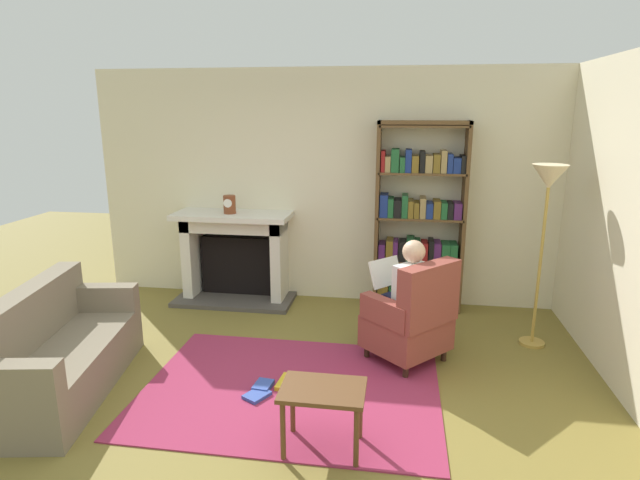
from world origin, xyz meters
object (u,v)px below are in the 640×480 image
(bookshelf, at_px, (419,221))
(seated_reader, at_px, (403,294))
(mantel_clock, at_px, (230,204))
(armchair_reading, at_px, (412,318))
(sofa_floral, at_px, (57,354))
(fireplace, at_px, (236,253))
(floor_lamp, at_px, (548,194))
(side_table, at_px, (323,398))

(bookshelf, bearing_deg, seated_reader, -96.93)
(mantel_clock, relative_size, armchair_reading, 0.22)
(sofa_floral, bearing_deg, fireplace, -28.61)
(bookshelf, height_order, armchair_reading, bookshelf)
(bookshelf, height_order, floor_lamp, bookshelf)
(sofa_floral, relative_size, floor_lamp, 1.02)
(fireplace, distance_m, mantel_clock, 0.62)
(bookshelf, bearing_deg, floor_lamp, -36.80)
(mantel_clock, relative_size, side_table, 0.37)
(armchair_reading, bearing_deg, mantel_clock, -78.27)
(floor_lamp, bearing_deg, bookshelf, 143.20)
(mantel_clock, xyz_separation_m, side_table, (1.48, -2.62, -0.79))
(bookshelf, relative_size, side_table, 3.79)
(mantel_clock, height_order, bookshelf, bookshelf)
(sofa_floral, distance_m, side_table, 2.27)
(seated_reader, relative_size, floor_lamp, 0.65)
(sofa_floral, relative_size, side_table, 3.21)
(seated_reader, distance_m, side_table, 1.55)
(fireplace, relative_size, mantel_clock, 6.68)
(sofa_floral, bearing_deg, seated_reader, -79.57)
(mantel_clock, height_order, seated_reader, mantel_clock)
(seated_reader, relative_size, side_table, 2.04)
(armchair_reading, distance_m, floor_lamp, 1.69)
(side_table, bearing_deg, floor_lamp, 47.10)
(mantel_clock, distance_m, seated_reader, 2.38)
(fireplace, height_order, bookshelf, bookshelf)
(fireplace, xyz_separation_m, armchair_reading, (2.06, -1.35, -0.15))
(armchair_reading, xyz_separation_m, side_table, (-0.60, -1.36, -0.04))
(floor_lamp, bearing_deg, armchair_reading, -154.78)
(seated_reader, bearing_deg, side_table, 23.00)
(side_table, bearing_deg, seated_reader, 70.29)
(fireplace, xyz_separation_m, seated_reader, (1.98, -1.27, 0.05))
(seated_reader, distance_m, floor_lamp, 1.61)
(fireplace, xyz_separation_m, floor_lamp, (3.25, -0.79, 0.92))
(bookshelf, relative_size, sofa_floral, 1.18)
(fireplace, xyz_separation_m, bookshelf, (2.14, 0.04, 0.45))
(sofa_floral, height_order, floor_lamp, floor_lamp)
(seated_reader, distance_m, sofa_floral, 2.95)
(mantel_clock, distance_m, bookshelf, 2.17)
(seated_reader, bearing_deg, floor_lamp, 153.32)
(mantel_clock, bearing_deg, floor_lamp, -12.01)
(bookshelf, distance_m, armchair_reading, 1.51)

